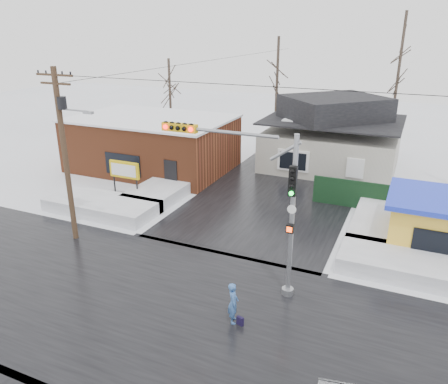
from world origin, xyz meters
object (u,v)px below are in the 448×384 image
at_px(kiosk, 433,223).
at_px(traffic_signal, 255,190).
at_px(pedestrian, 233,303).
at_px(marquee_sign, 124,171).
at_px(utility_pole, 65,147).

bearing_deg(kiosk, traffic_signal, -135.16).
bearing_deg(kiosk, pedestrian, -125.59).
bearing_deg(marquee_sign, kiosk, 1.55).
relative_size(utility_pole, kiosk, 1.96).
height_order(marquee_sign, pedestrian, marquee_sign).
bearing_deg(traffic_signal, pedestrian, -86.49).
relative_size(utility_pole, pedestrian, 5.33).
height_order(utility_pole, pedestrian, utility_pole).
bearing_deg(pedestrian, utility_pole, 49.37).
bearing_deg(pedestrian, marquee_sign, 27.78).
xyz_separation_m(traffic_signal, marquee_sign, (-11.43, 6.53, -2.62)).
relative_size(kiosk, pedestrian, 2.72).
bearing_deg(traffic_signal, utility_pole, 177.05).
bearing_deg(traffic_signal, kiosk, 44.84).
distance_m(traffic_signal, marquee_sign, 13.42).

